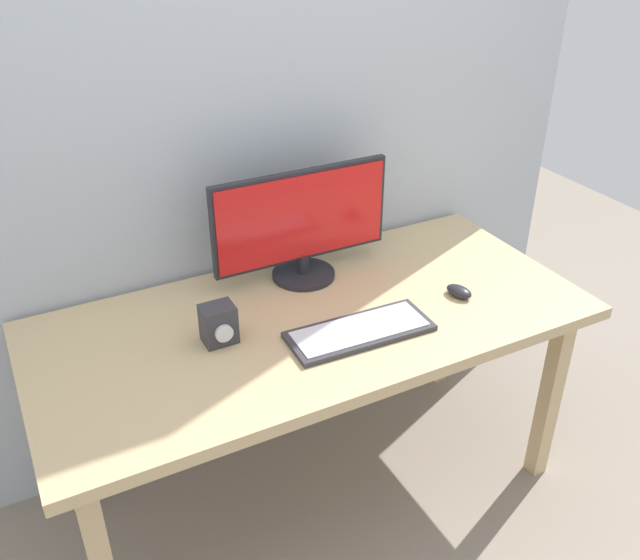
{
  "coord_description": "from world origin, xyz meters",
  "views": [
    {
      "loc": [
        -0.8,
        -1.58,
        1.9
      ],
      "look_at": [
        0.02,
        0.0,
        0.86
      ],
      "focal_mm": 38.6,
      "sensor_mm": 36.0,
      "label": 1
    }
  ],
  "objects_px": {
    "desk": "(313,335)",
    "monitor": "(302,223)",
    "keyboard_primary": "(360,331)",
    "mouse": "(459,291)",
    "audio_controller": "(219,324)"
  },
  "relations": [
    {
      "from": "keyboard_primary",
      "to": "audio_controller",
      "type": "xyz_separation_m",
      "value": [
        -0.38,
        0.16,
        0.05
      ]
    },
    {
      "from": "audio_controller",
      "to": "mouse",
      "type": "bearing_deg",
      "value": -8.81
    },
    {
      "from": "desk",
      "to": "audio_controller",
      "type": "height_order",
      "value": "audio_controller"
    },
    {
      "from": "monitor",
      "to": "keyboard_primary",
      "type": "bearing_deg",
      "value": -90.56
    },
    {
      "from": "desk",
      "to": "audio_controller",
      "type": "relative_size",
      "value": 14.53
    },
    {
      "from": "desk",
      "to": "audio_controller",
      "type": "bearing_deg",
      "value": 179.14
    },
    {
      "from": "desk",
      "to": "monitor",
      "type": "bearing_deg",
      "value": 71.11
    },
    {
      "from": "monitor",
      "to": "mouse",
      "type": "relative_size",
      "value": 6.75
    },
    {
      "from": "desk",
      "to": "mouse",
      "type": "relative_size",
      "value": 18.79
    },
    {
      "from": "desk",
      "to": "monitor",
      "type": "xyz_separation_m",
      "value": [
        0.08,
        0.24,
        0.27
      ]
    },
    {
      "from": "monitor",
      "to": "keyboard_primary",
      "type": "distance_m",
      "value": 0.43
    },
    {
      "from": "desk",
      "to": "mouse",
      "type": "height_order",
      "value": "mouse"
    },
    {
      "from": "desk",
      "to": "keyboard_primary",
      "type": "bearing_deg",
      "value": -62.8
    },
    {
      "from": "keyboard_primary",
      "to": "audio_controller",
      "type": "bearing_deg",
      "value": 157.62
    },
    {
      "from": "mouse",
      "to": "audio_controller",
      "type": "distance_m",
      "value": 0.78
    }
  ]
}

